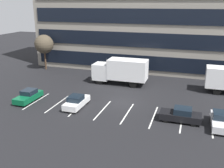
# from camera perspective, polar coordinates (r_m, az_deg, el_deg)

# --- Properties ---
(ground_plane) EXTENTS (120.00, 120.00, 0.00)m
(ground_plane) POSITION_cam_1_polar(r_m,az_deg,el_deg) (29.87, 2.23, -4.18)
(ground_plane) COLOR black
(office_building) EXTENTS (39.72, 10.66, 21.60)m
(office_building) POSITION_cam_1_polar(r_m,az_deg,el_deg) (45.20, 9.03, 17.18)
(office_building) COLOR gray
(office_building) RESTS_ON ground_plane
(lot_markings) EXTENTS (19.74, 5.40, 0.01)m
(lot_markings) POSITION_cam_1_polar(r_m,az_deg,el_deg) (27.43, 0.62, -6.24)
(lot_markings) COLOR silver
(lot_markings) RESTS_ON ground_plane
(box_truck_white) EXTENTS (7.87, 2.61, 3.65)m
(box_truck_white) POSITION_cam_1_polar(r_m,az_deg,el_deg) (35.95, 2.01, 3.13)
(box_truck_white) COLOR white
(box_truck_white) RESTS_ON ground_plane
(sedan_white) EXTENTS (1.64, 3.93, 1.41)m
(sedan_white) POSITION_cam_1_polar(r_m,az_deg,el_deg) (28.59, -8.01, -3.96)
(sedan_white) COLOR white
(sedan_white) RESTS_ON ground_plane
(sedan_black) EXTENTS (4.01, 1.68, 1.44)m
(sedan_black) POSITION_cam_1_polar(r_m,az_deg,el_deg) (25.96, 15.24, -6.75)
(sedan_black) COLOR black
(sedan_black) RESTS_ON ground_plane
(sedan_silver) EXTENTS (1.67, 4.00, 1.43)m
(sedan_silver) POSITION_cam_1_polar(r_m,az_deg,el_deg) (26.06, 23.30, -7.55)
(sedan_silver) COLOR silver
(sedan_silver) RESTS_ON ground_plane
(sedan_forest) EXTENTS (1.62, 3.88, 1.39)m
(sedan_forest) POSITION_cam_1_polar(r_m,az_deg,el_deg) (31.62, -18.29, -2.57)
(sedan_forest) COLOR #0C5933
(sedan_forest) RESTS_ON ground_plane
(bare_tree) EXTENTS (3.21, 3.21, 6.02)m
(bare_tree) POSITION_cam_1_polar(r_m,az_deg,el_deg) (45.23, -15.07, 8.64)
(bare_tree) COLOR #473323
(bare_tree) RESTS_ON ground_plane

